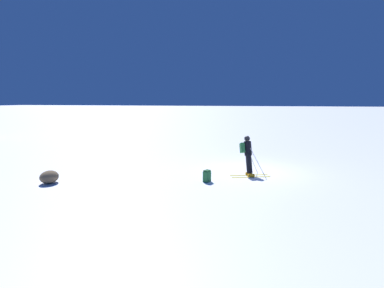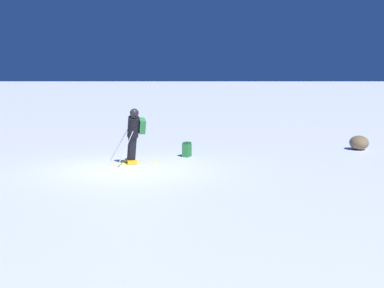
# 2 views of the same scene
# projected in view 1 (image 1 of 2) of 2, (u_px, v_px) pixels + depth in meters

# --- Properties ---
(ground_plane) EXTENTS (300.00, 300.00, 0.00)m
(ground_plane) POSITION_uv_depth(u_px,v_px,m) (251.00, 171.00, 14.49)
(ground_plane) COLOR white
(skier) EXTENTS (1.28, 1.80, 1.81)m
(skier) POSITION_uv_depth(u_px,v_px,m) (248.00, 153.00, 13.69)
(skier) COLOR yellow
(skier) RESTS_ON ground
(spare_backpack) EXTENTS (0.37, 0.33, 0.50)m
(spare_backpack) POSITION_uv_depth(u_px,v_px,m) (207.00, 176.00, 12.52)
(spare_backpack) COLOR #236633
(spare_backpack) RESTS_ON ground
(exposed_boulder_0) EXTENTS (0.81, 0.69, 0.52)m
(exposed_boulder_0) POSITION_uv_depth(u_px,v_px,m) (49.00, 177.00, 12.31)
(exposed_boulder_0) COLOR brown
(exposed_boulder_0) RESTS_ON ground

